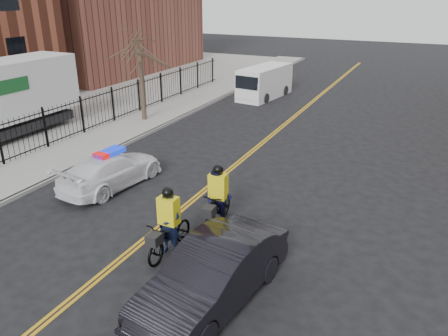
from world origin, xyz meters
name	(u,v)px	position (x,y,z in m)	size (l,w,h in m)	color
ground	(159,228)	(0.00, 0.00, 0.00)	(120.00, 120.00, 0.00)	black
center_line_left	(250,151)	(-0.08, 8.00, 0.01)	(0.10, 60.00, 0.01)	#C89017
center_line_right	(254,152)	(0.08, 8.00, 0.01)	(0.10, 60.00, 0.01)	#C89017
sidewalk	(125,130)	(-7.50, 8.00, 0.07)	(3.00, 60.00, 0.15)	gray
curb	(148,133)	(-6.00, 8.00, 0.07)	(0.20, 60.00, 0.15)	gray
iron_fence	(101,110)	(-9.00, 8.00, 1.00)	(0.12, 28.00, 2.00)	black
street_tree	(140,60)	(-7.60, 10.00, 3.53)	(3.20, 3.20, 4.80)	#3A2C22
police_cruiser	(111,170)	(-3.48, 1.99, 0.67)	(2.31, 4.72, 1.48)	white
dark_sedan	(213,275)	(3.23, -2.46, 0.81)	(1.71, 4.89, 1.61)	black
cargo_van	(264,83)	(-3.52, 18.76, 1.06)	(2.53, 5.36, 2.16)	white
cyclist_near	(170,231)	(1.12, -1.07, 0.74)	(0.78, 2.17, 2.13)	black
cyclist_far	(218,202)	(1.67, 0.99, 0.85)	(1.01, 2.16, 2.15)	black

